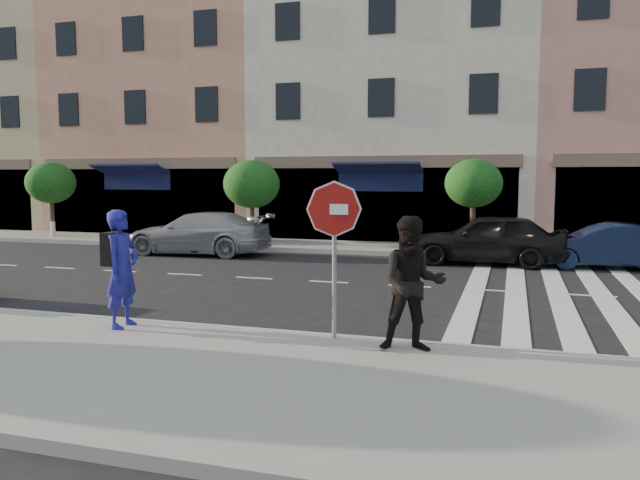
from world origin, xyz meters
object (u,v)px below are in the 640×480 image
Objects in this scene: car_far_mid at (488,239)px; photographer at (122,269)px; walker at (413,284)px; car_far_right at (606,246)px; car_far_left at (198,233)px; stop_sign at (334,224)px.

photographer is at bearing -27.04° from car_far_mid.
car_far_right is at bearing 55.84° from walker.
photographer is 13.55m from car_far_right.
car_far_left is 9.35m from car_far_mid.
car_far_mid is at bearing -91.80° from car_far_right.
car_far_mid is 1.15× the size of car_far_right.
car_far_mid is (5.30, 10.40, -0.34)m from photographer.
photographer is 1.01× the size of walker.
car_far_right is (3.83, 10.51, -0.45)m from walker.
stop_sign reaches higher than car_far_left.
car_far_right is at bearing 90.35° from car_far_left.
walker is 10.42m from car_far_mid.
walker is 0.39× the size of car_far_left.
photographer is at bearing -42.86° from car_far_right.
car_far_left is (-7.50, 9.67, -1.18)m from stop_sign.
photographer reaches higher than car_far_right.
photographer is 0.49× the size of car_far_right.
car_far_mid reaches higher than car_far_right.
photographer reaches higher than walker.
walker is 0.42× the size of car_far_mid.
car_far_right is (8.53, 10.51, -0.46)m from photographer.
walker reaches higher than car_far_right.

